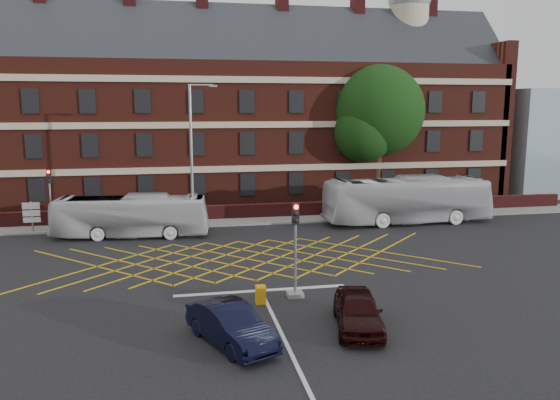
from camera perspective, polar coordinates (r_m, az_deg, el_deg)
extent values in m
plane|color=black|center=(28.92, -3.09, -7.21)|extent=(120.00, 120.00, 0.00)
cube|color=#511D14|center=(49.61, -6.68, 6.88)|extent=(50.00, 12.00, 12.00)
cube|color=black|center=(49.68, -6.82, 13.81)|extent=(51.00, 10.61, 10.61)
cube|color=#B7A88C|center=(43.51, -6.09, 7.82)|extent=(50.00, 0.18, 0.50)
cube|color=black|center=(43.61, -6.06, 5.85)|extent=(1.20, 0.14, 1.80)
cube|color=#4B1415|center=(50.17, -15.38, 18.68)|extent=(1.00, 1.40, 3.20)
cylinder|color=#B7A88C|center=(54.38, 13.24, 16.45)|extent=(3.60, 3.60, 6.00)
cube|color=#4B1415|center=(41.34, -5.58, -1.28)|extent=(56.00, 0.50, 1.10)
cube|color=slate|center=(40.46, -5.43, -2.23)|extent=(60.00, 3.00, 0.12)
cube|color=#99B2BF|center=(61.47, 27.06, 5.50)|extent=(14.00, 10.00, 10.00)
cube|color=#CC990C|center=(30.82, -3.61, -6.13)|extent=(8.22, 8.22, 0.02)
cube|color=silver|center=(25.62, -2.00, -9.44)|extent=(8.00, 0.30, 0.02)
cube|color=silver|center=(19.70, 1.07, -15.56)|extent=(0.15, 14.00, 0.02)
imported|color=silver|center=(36.86, -15.30, -1.61)|extent=(10.15, 3.41, 2.77)
imported|color=#BCBCC0|center=(40.79, 13.13, 0.01)|extent=(12.30, 3.01, 3.42)
imported|color=black|center=(20.09, -5.16, -12.88)|extent=(3.17, 4.59, 1.43)
imported|color=black|center=(21.48, 8.14, -11.38)|extent=(2.58, 4.52, 1.45)
cylinder|color=black|center=(47.17, 10.06, 3.32)|extent=(0.90, 0.90, 6.53)
sphere|color=black|center=(46.89, 10.24, 9.16)|extent=(7.65, 7.65, 7.65)
sphere|color=black|center=(45.67, 8.77, 7.01)|extent=(4.97, 4.97, 4.97)
sphere|color=black|center=(48.22, 11.52, 7.55)|extent=(4.59, 4.59, 4.59)
cube|color=slate|center=(24.87, 1.59, -9.83)|extent=(0.70, 0.70, 0.20)
cylinder|color=gray|center=(24.36, 1.61, -6.17)|extent=(0.12, 0.12, 3.50)
cube|color=black|center=(23.88, 1.63, -1.43)|extent=(0.30, 0.25, 0.95)
sphere|color=#FF0C05|center=(23.69, 1.71, -0.74)|extent=(0.20, 0.20, 0.20)
cube|color=slate|center=(40.39, -22.65, -2.91)|extent=(0.70, 0.70, 0.20)
cylinder|color=gray|center=(40.08, -22.80, -0.61)|extent=(0.12, 0.12, 3.50)
cube|color=black|center=(39.79, -23.00, 2.29)|extent=(0.30, 0.25, 0.95)
sphere|color=#FF0C05|center=(39.62, -23.07, 2.73)|extent=(0.20, 0.20, 0.20)
cube|color=slate|center=(37.02, -9.01, -3.37)|extent=(1.00, 1.00, 0.20)
cylinder|color=gray|center=(36.24, -9.22, 4.03)|extent=(0.18, 0.18, 9.78)
cylinder|color=gray|center=(36.12, -8.30, 11.80)|extent=(1.60, 0.12, 0.12)
cube|color=gray|center=(36.17, -7.00, 11.75)|extent=(0.50, 0.20, 0.12)
cylinder|color=gray|center=(40.11, -24.48, -1.67)|extent=(0.10, 0.10, 2.20)
cube|color=silver|center=(39.89, -24.59, -0.56)|extent=(1.10, 0.06, 0.45)
cube|color=silver|center=(39.98, -24.54, -1.27)|extent=(1.10, 0.06, 0.40)
cube|color=silver|center=(40.06, -24.50, -1.90)|extent=(1.10, 0.06, 0.35)
cube|color=orange|center=(23.96, -2.04, -9.84)|extent=(0.42, 0.38, 0.79)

